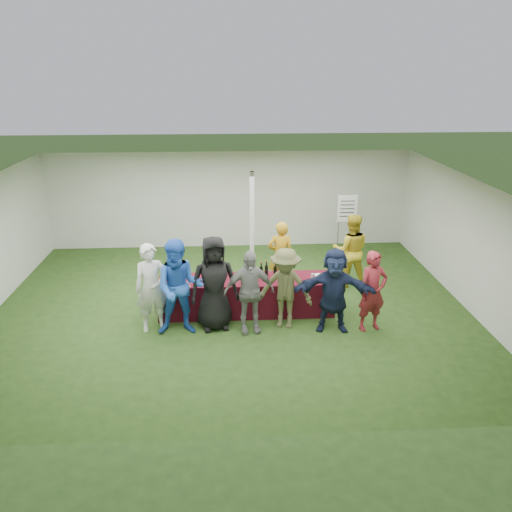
{
  "coord_description": "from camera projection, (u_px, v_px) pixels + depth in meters",
  "views": [
    {
      "loc": [
        -0.04,
        -9.61,
        4.82
      ],
      "look_at": [
        0.51,
        -0.19,
        1.25
      ],
      "focal_mm": 35.0,
      "sensor_mm": 36.0,
      "label": 1
    }
  ],
  "objects": [
    {
      "name": "customer_1",
      "position": [
        180.0,
        288.0,
        9.36
      ],
      "size": [
        0.93,
        0.73,
        1.89
      ],
      "primitive_type": "imported",
      "rotation": [
        0.0,
        0.0,
        0.02
      ],
      "color": "blue",
      "rests_on": "ground"
    },
    {
      "name": "customer_5",
      "position": [
        334.0,
        290.0,
        9.52
      ],
      "size": [
        1.6,
        0.68,
        1.68
      ],
      "primitive_type": "imported",
      "rotation": [
        0.0,
        0.0,
        -0.12
      ],
      "color": "#17213E",
      "rests_on": "ground"
    },
    {
      "name": "customer_6",
      "position": [
        373.0,
        291.0,
        9.55
      ],
      "size": [
        0.67,
        0.53,
        1.61
      ],
      "primitive_type": "imported",
      "rotation": [
        0.0,
        0.0,
        0.27
      ],
      "color": "maroon",
      "rests_on": "ground"
    },
    {
      "name": "dump_bucket",
      "position": [
        328.0,
        277.0,
        10.1
      ],
      "size": [
        0.22,
        0.22,
        0.18
      ],
      "primitive_type": "cylinder",
      "color": "slate",
      "rests_on": "serving_table"
    },
    {
      "name": "customer_2",
      "position": [
        214.0,
        283.0,
        9.57
      ],
      "size": [
        1.01,
        0.75,
        1.88
      ],
      "primitive_type": "imported",
      "rotation": [
        0.0,
        0.0,
        0.17
      ],
      "color": "black",
      "rests_on": "ground"
    },
    {
      "name": "serving_table",
      "position": [
        246.0,
        295.0,
        10.38
      ],
      "size": [
        3.6,
        0.8,
        0.75
      ],
      "primitive_type": "cube",
      "color": "#530A19",
      "rests_on": "ground"
    },
    {
      "name": "wine_list_sign",
      "position": [
        347.0,
        214.0,
        12.77
      ],
      "size": [
        0.5,
        0.03,
        1.8
      ],
      "color": "slate",
      "rests_on": "ground"
    },
    {
      "name": "customer_3",
      "position": [
        249.0,
        292.0,
        9.47
      ],
      "size": [
        1.02,
        0.53,
        1.66
      ],
      "primitive_type": "imported",
      "rotation": [
        0.0,
        0.0,
        0.14
      ],
      "color": "gray",
      "rests_on": "ground"
    },
    {
      "name": "customer_4",
      "position": [
        285.0,
        288.0,
        9.65
      ],
      "size": [
        1.17,
        0.85,
        1.63
      ],
      "primitive_type": "imported",
      "rotation": [
        0.0,
        0.0,
        -0.25
      ],
      "color": "brown",
      "rests_on": "ground"
    },
    {
      "name": "staff_pourer",
      "position": [
        281.0,
        256.0,
        11.34
      ],
      "size": [
        0.6,
        0.4,
        1.62
      ],
      "primitive_type": "imported",
      "rotation": [
        0.0,
        0.0,
        3.17
      ],
      "color": "gold",
      "rests_on": "ground"
    },
    {
      "name": "customer_0",
      "position": [
        152.0,
        288.0,
        9.51
      ],
      "size": [
        0.74,
        0.59,
        1.76
      ],
      "primitive_type": "imported",
      "rotation": [
        0.0,
        0.0,
        0.29
      ],
      "color": "silver",
      "rests_on": "ground"
    },
    {
      "name": "ground",
      "position": [
        232.0,
        308.0,
        10.68
      ],
      "size": [
        60.0,
        60.0,
        0.0
      ],
      "primitive_type": "plane",
      "color": "#284719",
      "rests_on": "ground"
    },
    {
      "name": "staff_back",
      "position": [
        351.0,
        250.0,
        11.51
      ],
      "size": [
        0.92,
        0.77,
        1.73
      ],
      "primitive_type": "imported",
      "rotation": [
        0.0,
        0.0,
        3.0
      ],
      "color": "gold",
      "rests_on": "ground"
    },
    {
      "name": "tent",
      "position": [
        252.0,
        230.0,
        11.35
      ],
      "size": [
        10.0,
        10.0,
        10.0
      ],
      "color": "white",
      "rests_on": "ground"
    },
    {
      "name": "wine_bottles",
      "position": [
        274.0,
        271.0,
        10.35
      ],
      "size": [
        0.59,
        0.13,
        0.32
      ],
      "color": "black",
      "rests_on": "serving_table"
    },
    {
      "name": "bar_towel",
      "position": [
        321.0,
        276.0,
        10.37
      ],
      "size": [
        0.25,
        0.18,
        0.03
      ],
      "primitive_type": "cube",
      "color": "white",
      "rests_on": "serving_table"
    },
    {
      "name": "wine_glasses",
      "position": [
        222.0,
        279.0,
        9.95
      ],
      "size": [
        2.76,
        0.17,
        0.16
      ],
      "color": "silver",
      "rests_on": "serving_table"
    },
    {
      "name": "water_bottle",
      "position": [
        245.0,
        273.0,
        10.28
      ],
      "size": [
        0.07,
        0.07,
        0.23
      ],
      "color": "silver",
      "rests_on": "serving_table"
    }
  ]
}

